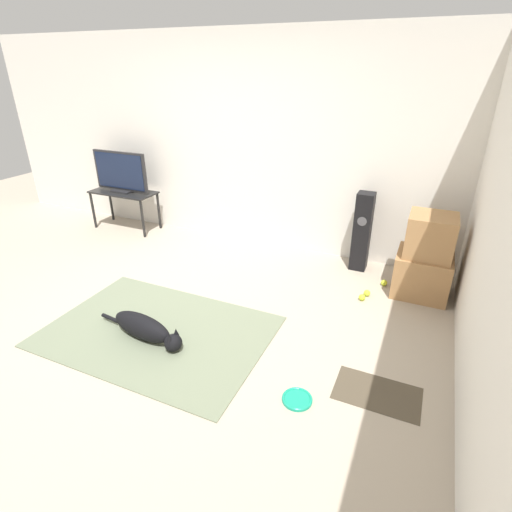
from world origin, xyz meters
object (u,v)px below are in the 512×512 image
frisbee (297,399)px  tv_stand (124,197)px  cardboard_box_lower (422,274)px  cardboard_box_upper (431,236)px  tennis_ball_by_boxes (367,293)px  tennis_ball_near_speaker (384,283)px  tv (120,172)px  floor_speaker (362,232)px  tennis_ball_loose_on_carpet (362,297)px  dog (145,328)px

frisbee → tv_stand: tv_stand is taller
frisbee → cardboard_box_lower: bearing=70.9°
cardboard_box_upper → tennis_ball_by_boxes: 0.83m
cardboard_box_lower → tennis_ball_near_speaker: bearing=-179.7°
cardboard_box_lower → tv: size_ratio=0.62×
cardboard_box_lower → floor_speaker: floor_speaker is taller
tennis_ball_by_boxes → tennis_ball_near_speaker: bearing=66.0°
tv → tennis_ball_near_speaker: bearing=-3.5°
tennis_ball_loose_on_carpet → cardboard_box_upper: bearing=37.0°
cardboard_box_upper → tv: bearing=176.7°
dog → floor_speaker: size_ratio=1.03×
dog → tennis_ball_loose_on_carpet: 2.12m
frisbee → tennis_ball_by_boxes: (0.19, 1.65, 0.02)m
tv_stand → tv: size_ratio=1.10×
cardboard_box_upper → dog: bearing=-139.4°
frisbee → cardboard_box_lower: 2.07m
tennis_ball_by_boxes → tennis_ball_loose_on_carpet: (-0.03, -0.11, 0.00)m
dog → tennis_ball_by_boxes: 2.21m
dog → tv_stand: 2.81m
dog → tennis_ball_by_boxes: bearing=43.2°
tv_stand → floor_speaker: bearing=1.5°
dog → cardboard_box_upper: 2.82m
tennis_ball_by_boxes → tv_stand: bearing=171.8°
tennis_ball_loose_on_carpet → tv_stand: bearing=170.0°
cardboard_box_upper → tv_stand: bearing=176.7°
cardboard_box_lower → tennis_ball_loose_on_carpet: 0.68m
tv → tennis_ball_by_boxes: bearing=-8.3°
dog → tennis_ball_near_speaker: dog is taller
tennis_ball_by_boxes → tennis_ball_loose_on_carpet: size_ratio=1.00×
tv_stand → tennis_ball_by_boxes: bearing=-8.2°
dog → floor_speaker: (1.40, 2.12, 0.34)m
cardboard_box_upper → floor_speaker: size_ratio=0.49×
frisbee → floor_speaker: size_ratio=0.24×
cardboard_box_lower → frisbee: bearing=-109.1°
frisbee → tennis_ball_near_speaker: 1.97m
frisbee → tv: (-3.34, 2.16, 0.80)m
frisbee → tennis_ball_loose_on_carpet: size_ratio=3.30×
cardboard_box_upper → tennis_ball_near_speaker: 0.71m
dog → tv_stand: tv_stand is taller
floor_speaker → cardboard_box_lower: bearing=-23.8°
frisbee → cardboard_box_lower: (0.67, 1.94, 0.21)m
frisbee → cardboard_box_lower: size_ratio=0.41×
dog → floor_speaker: bearing=56.5°
dog → tv: tv is taller
floor_speaker → dog: bearing=-123.5°
cardboard_box_upper → floor_speaker: 0.79m
cardboard_box_lower → tennis_ball_by_boxes: (-0.48, -0.29, -0.19)m
dog → cardboard_box_upper: (2.10, 1.80, 0.53)m
dog → tv_stand: bearing=133.4°
cardboard_box_upper → floor_speaker: (-0.70, 0.32, -0.19)m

